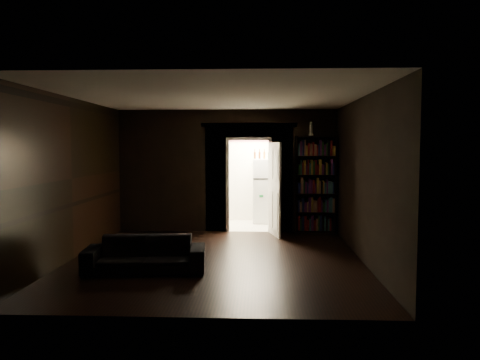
# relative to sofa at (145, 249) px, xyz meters

# --- Properties ---
(ground) EXTENTS (5.50, 5.50, 0.00)m
(ground) POSITION_rel_sofa_xyz_m (1.04, 0.79, -0.36)
(ground) COLOR black
(ground) RESTS_ON ground
(room_walls) EXTENTS (5.02, 5.61, 2.84)m
(room_walls) POSITION_rel_sofa_xyz_m (1.03, 1.86, 1.33)
(room_walls) COLOR black
(room_walls) RESTS_ON ground
(kitchen_alcove) EXTENTS (2.20, 1.80, 2.60)m
(kitchen_alcove) POSITION_rel_sofa_xyz_m (1.54, 4.66, 0.85)
(kitchen_alcove) COLOR beige
(kitchen_alcove) RESTS_ON ground
(sofa) EXTENTS (1.92, 0.98, 0.71)m
(sofa) POSITION_rel_sofa_xyz_m (0.00, 0.00, 0.00)
(sofa) COLOR black
(sofa) RESTS_ON ground
(bookshelf) EXTENTS (0.96, 0.62, 2.20)m
(bookshelf) POSITION_rel_sofa_xyz_m (3.04, 3.38, 0.74)
(bookshelf) COLOR black
(bookshelf) RESTS_ON ground
(refrigerator) EXTENTS (0.79, 0.73, 1.65)m
(refrigerator) POSITION_rel_sofa_xyz_m (1.99, 4.90, 0.47)
(refrigerator) COLOR white
(refrigerator) RESTS_ON ground
(door) EXTENTS (0.26, 0.84, 2.05)m
(door) POSITION_rel_sofa_xyz_m (2.11, 3.11, 0.67)
(door) COLOR white
(door) RESTS_ON ground
(figurine) EXTENTS (0.11, 0.11, 0.31)m
(figurine) POSITION_rel_sofa_xyz_m (2.92, 3.31, 2.00)
(figurine) COLOR silver
(figurine) RESTS_ON bookshelf
(bottles) EXTENTS (0.62, 0.21, 0.25)m
(bottles) POSITION_rel_sofa_xyz_m (1.90, 4.78, 1.42)
(bottles) COLOR black
(bottles) RESTS_ON refrigerator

